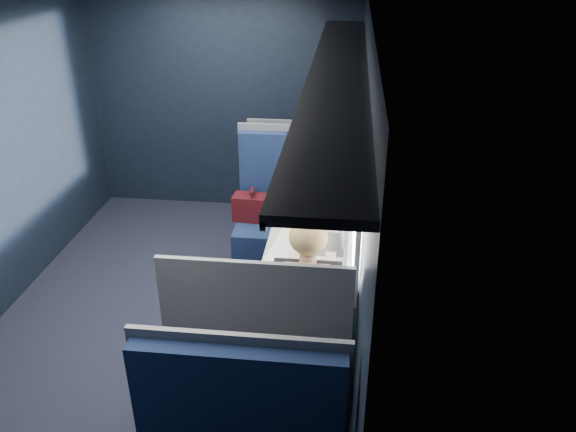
# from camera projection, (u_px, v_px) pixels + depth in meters

# --- Properties ---
(ground) EXTENTS (2.80, 4.20, 0.01)m
(ground) POSITION_uv_depth(u_px,v_px,m) (177.00, 316.00, 4.51)
(ground) COLOR black
(room_shell) EXTENTS (3.00, 4.40, 2.40)m
(room_shell) POSITION_uv_depth(u_px,v_px,m) (161.00, 141.00, 3.84)
(room_shell) COLOR black
(room_shell) RESTS_ON ground
(table) EXTENTS (0.62, 1.00, 0.74)m
(table) POSITION_uv_depth(u_px,v_px,m) (306.00, 252.00, 4.11)
(table) COLOR #54565E
(table) RESTS_ON ground
(seat_bay_near) EXTENTS (1.06, 0.62, 1.26)m
(seat_bay_near) POSITION_uv_depth(u_px,v_px,m) (292.00, 224.00, 5.01)
(seat_bay_near) COLOR #0B1532
(seat_bay_near) RESTS_ON ground
(seat_bay_far) EXTENTS (1.04, 0.62, 1.26)m
(seat_bay_far) POSITION_uv_depth(u_px,v_px,m) (264.00, 357.00, 3.46)
(seat_bay_far) COLOR #0B1532
(seat_bay_far) RESTS_ON ground
(seat_row_front) EXTENTS (1.04, 0.51, 1.16)m
(seat_row_front) POSITION_uv_depth(u_px,v_px,m) (302.00, 184.00, 5.83)
(seat_row_front) COLOR #0B1532
(seat_row_front) RESTS_ON ground
(man) EXTENTS (0.53, 0.56, 1.32)m
(man) POSITION_uv_depth(u_px,v_px,m) (321.00, 204.00, 4.70)
(man) COLOR black
(man) RESTS_ON ground
(woman) EXTENTS (0.53, 0.56, 1.32)m
(woman) POSITION_uv_depth(u_px,v_px,m) (308.00, 302.00, 3.45)
(woman) COLOR black
(woman) RESTS_ON ground
(papers) EXTENTS (0.66, 0.86, 0.01)m
(papers) POSITION_uv_depth(u_px,v_px,m) (310.00, 248.00, 4.00)
(papers) COLOR white
(papers) RESTS_ON table
(laptop) EXTENTS (0.28, 0.36, 0.26)m
(laptop) POSITION_uv_depth(u_px,v_px,m) (335.00, 237.00, 4.00)
(laptop) COLOR silver
(laptop) RESTS_ON table
(bottle_small) EXTENTS (0.07, 0.07, 0.24)m
(bottle_small) POSITION_uv_depth(u_px,v_px,m) (346.00, 220.00, 4.17)
(bottle_small) COLOR silver
(bottle_small) RESTS_ON table
(cup) EXTENTS (0.07, 0.07, 0.09)m
(cup) POSITION_uv_depth(u_px,v_px,m) (335.00, 216.00, 4.35)
(cup) COLOR white
(cup) RESTS_ON table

